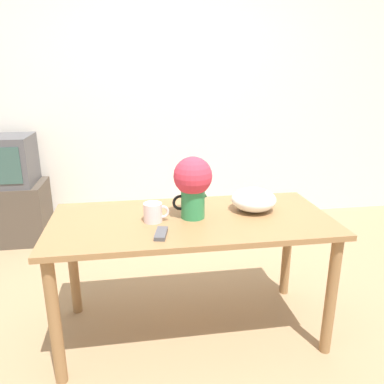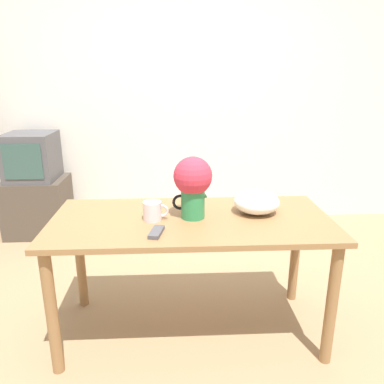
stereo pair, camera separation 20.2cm
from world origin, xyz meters
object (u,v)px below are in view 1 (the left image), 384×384
object	(u,v)px
flower_vase	(193,183)
tv_set	(8,160)
coffee_mug	(154,212)
white_bowl	(254,200)

from	to	relation	value
flower_vase	tv_set	size ratio (longest dim) A/B	0.76
coffee_mug	white_bowl	xyz separation A→B (m)	(0.58, 0.08, 0.01)
flower_vase	white_bowl	size ratio (longest dim) A/B	1.32
flower_vase	tv_set	world-z (taller)	flower_vase
flower_vase	coffee_mug	bearing A→B (deg)	-172.88
white_bowl	flower_vase	bearing A→B (deg)	-171.11
flower_vase	coffee_mug	size ratio (longest dim) A/B	2.48
white_bowl	tv_set	world-z (taller)	tv_set
tv_set	coffee_mug	bearing A→B (deg)	-52.46
flower_vase	coffee_mug	distance (m)	0.26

